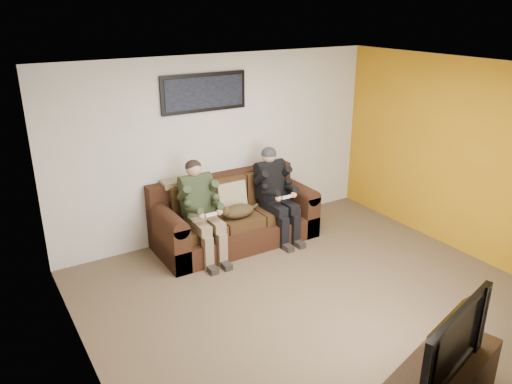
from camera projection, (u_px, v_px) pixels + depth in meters
floor at (313, 298)px, 5.83m from camera, size 5.00×5.00×0.00m
ceiling at (323, 72)px, 4.91m from camera, size 5.00×5.00×0.00m
wall_back at (221, 147)px, 7.17m from camera, size 5.00×0.00×5.00m
wall_front at (512, 291)px, 3.58m from camera, size 5.00×0.00×5.00m
wall_left at (80, 251)px, 4.15m from camera, size 0.00×4.50×4.50m
wall_right at (467, 159)px, 6.59m from camera, size 0.00×4.50×4.50m
accent_wall_right at (467, 159)px, 6.59m from camera, size 0.00×4.50×4.50m
sofa at (233, 218)px, 7.15m from camera, size 2.28×0.98×0.93m
throw_pillow at (231, 197)px, 7.07m from camera, size 0.43×0.21×0.43m
throw_blanket at (178, 182)px, 6.83m from camera, size 0.47×0.23×0.08m
person_left at (201, 205)px, 6.57m from camera, size 0.51×0.87×1.31m
person_right at (275, 188)px, 7.14m from camera, size 0.51×0.86×1.32m
cat at (237, 211)px, 6.85m from camera, size 0.66×0.26×0.24m
framed_poster at (204, 93)px, 6.73m from camera, size 1.25×0.05×0.52m
television at (442, 339)px, 3.86m from camera, size 1.10×0.43×0.63m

